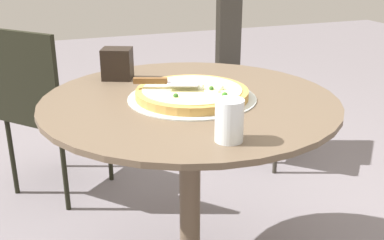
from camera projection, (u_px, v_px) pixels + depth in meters
The scene contains 7 objects.
patio_table at pixel (190, 148), 1.59m from camera, with size 0.97×0.97×0.74m.
pizza_on_tray at pixel (192, 94), 1.51m from camera, with size 0.42×0.42×0.05m.
pizza_server at pixel (166, 82), 1.50m from camera, with size 0.21×0.12×0.02m.
drinking_cup at pixel (229, 120), 1.18m from camera, with size 0.07×0.07×0.11m, color white.
napkin_dispenser at pixel (117, 64), 1.72m from camera, with size 0.11×0.09×0.11m, color black.
patio_chair_near at pixel (245, 68), 2.66m from camera, with size 0.55×0.55×0.94m.
patio_chair_corner at pixel (45, 102), 2.24m from camera, with size 0.57×0.57×0.85m.
Camera 1 is at (-0.50, -1.36, 1.21)m, focal length 43.57 mm.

